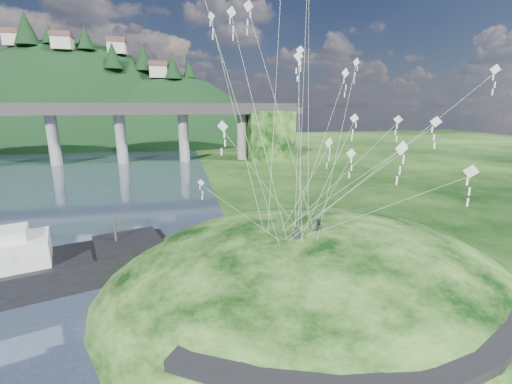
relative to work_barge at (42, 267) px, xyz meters
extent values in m
plane|color=black|center=(13.63, -6.07, -1.73)|extent=(320.00, 320.00, 0.00)
ellipsoid|color=black|center=(21.63, -4.07, -3.23)|extent=(36.00, 32.00, 13.00)
cube|color=black|center=(12.13, -14.07, 0.30)|extent=(4.32, 3.62, 0.71)
cube|color=black|center=(15.13, -15.72, 0.36)|extent=(4.10, 2.97, 0.61)
cube|color=black|center=(21.13, -17.17, 0.31)|extent=(3.62, 1.83, 0.66)
cube|color=black|center=(24.13, -16.97, 0.32)|extent=(3.82, 2.27, 0.68)
cube|color=black|center=(27.13, -16.02, 0.41)|extent=(4.11, 2.97, 0.71)
cylinder|color=gray|center=(-18.37, 63.93, 4.77)|extent=(2.60, 2.60, 13.00)
cylinder|color=gray|center=(-2.87, 63.93, 4.77)|extent=(2.60, 2.60, 13.00)
cylinder|color=gray|center=(12.63, 63.93, 4.77)|extent=(2.60, 2.60, 13.00)
cylinder|color=gray|center=(28.13, 63.93, 4.77)|extent=(2.60, 2.60, 13.00)
cube|color=black|center=(35.63, 63.93, 4.77)|extent=(12.00, 11.00, 13.00)
ellipsoid|color=black|center=(-26.37, 119.93, -7.73)|extent=(96.00, 68.00, 88.00)
ellipsoid|color=black|center=(8.63, 111.93, -11.73)|extent=(76.00, 56.00, 72.00)
cone|color=black|center=(-36.24, 108.55, 37.51)|extent=(8.01, 8.01, 10.54)
cone|color=black|center=(-29.23, 107.99, 36.16)|extent=(4.97, 4.97, 6.54)
cone|color=black|center=(-17.77, 105.97, 34.95)|extent=(5.83, 5.83, 7.67)
cone|color=black|center=(-8.81, 101.01, 28.86)|extent=(6.47, 6.47, 8.51)
cone|color=black|center=(0.41, 107.92, 29.51)|extent=(7.13, 7.13, 9.38)
cone|color=black|center=(10.52, 102.96, 26.14)|extent=(6.56, 6.56, 8.63)
cone|color=black|center=(16.41, 108.56, 25.95)|extent=(4.88, 4.88, 6.42)
cube|color=beige|center=(-41.37, 111.93, 34.27)|extent=(6.00, 5.00, 4.00)
cube|color=brown|center=(-41.37, 111.93, 36.97)|extent=(6.40, 5.40, 1.60)
cube|color=beige|center=(-24.37, 103.93, 32.55)|extent=(6.00, 5.00, 4.00)
cube|color=brown|center=(-24.37, 103.93, 35.25)|extent=(6.40, 5.40, 1.60)
cube|color=beige|center=(-8.37, 109.93, 32.45)|extent=(6.00, 5.00, 4.00)
cube|color=brown|center=(-8.37, 109.93, 35.15)|extent=(6.40, 5.40, 1.60)
cube|color=beige|center=(5.63, 103.93, 24.15)|extent=(6.00, 5.00, 4.00)
cube|color=brown|center=(5.63, 103.93, 26.85)|extent=(6.40, 5.40, 1.60)
cube|color=black|center=(0.34, 0.10, -0.56)|extent=(20.42, 10.82, 2.33)
cube|color=silver|center=(-2.24, -0.67, 1.50)|extent=(7.14, 5.58, 2.51)
cube|color=black|center=(6.34, 1.91, 0.87)|extent=(6.44, 5.84, 0.54)
cylinder|color=#2D2B2B|center=(5.48, 1.65, 2.03)|extent=(0.21, 0.21, 2.69)
cube|color=#3A2B17|center=(6.52, 0.69, -1.25)|extent=(14.98, 2.84, 0.37)
cylinder|color=#3A2B17|center=(0.13, 0.47, -1.51)|extent=(0.32, 0.32, 1.07)
cylinder|color=#3A2B17|center=(3.33, 0.58, -1.51)|extent=(0.32, 0.32, 1.07)
cylinder|color=#3A2B17|center=(6.52, 0.69, -1.51)|extent=(0.32, 0.32, 1.07)
cylinder|color=#3A2B17|center=(9.71, 0.80, -1.51)|extent=(0.32, 0.32, 1.07)
cylinder|color=#3A2B17|center=(12.91, 0.91, -1.51)|extent=(0.32, 0.32, 1.07)
imported|color=#252931|center=(19.26, -6.17, 4.15)|extent=(0.80, 0.61, 1.97)
imported|color=#252931|center=(21.41, -4.99, 4.19)|extent=(0.93, 0.74, 1.86)
cube|color=white|center=(25.80, -1.33, 8.58)|extent=(0.88, 0.20, 0.88)
cube|color=white|center=(25.80, -1.33, 7.95)|extent=(0.11, 0.02, 0.51)
cube|color=white|center=(25.80, -1.33, 7.32)|extent=(0.11, 0.02, 0.51)
cube|color=white|center=(25.80, -1.33, 6.70)|extent=(0.11, 0.02, 0.51)
cube|color=white|center=(31.43, -9.00, 14.85)|extent=(0.63, 0.27, 0.65)
cube|color=white|center=(31.43, -9.00, 14.38)|extent=(0.09, 0.03, 0.39)
cube|color=white|center=(31.43, -9.00, 13.91)|extent=(0.09, 0.03, 0.39)
cube|color=white|center=(31.43, -9.00, 13.43)|extent=(0.09, 0.03, 0.39)
cube|color=white|center=(16.77, -1.36, 19.64)|extent=(0.79, 0.27, 0.79)
cube|color=white|center=(16.77, -1.36, 19.06)|extent=(0.10, 0.08, 0.47)
cube|color=white|center=(16.77, -1.36, 18.49)|extent=(0.10, 0.08, 0.47)
cube|color=white|center=(16.77, -1.36, 17.91)|extent=(0.10, 0.08, 0.47)
cube|color=white|center=(23.16, -2.45, 9.68)|extent=(0.83, 0.38, 0.87)
cube|color=white|center=(23.16, -2.45, 9.06)|extent=(0.11, 0.08, 0.51)
cube|color=white|center=(23.16, -2.45, 8.44)|extent=(0.11, 0.08, 0.51)
cube|color=white|center=(23.16, -2.45, 7.81)|extent=(0.11, 0.08, 0.51)
cube|color=white|center=(26.24, -0.32, 16.14)|extent=(0.70, 0.24, 0.71)
cube|color=white|center=(26.24, -0.32, 15.63)|extent=(0.09, 0.06, 0.42)
cube|color=white|center=(26.24, -0.32, 15.12)|extent=(0.09, 0.06, 0.42)
cube|color=white|center=(26.24, -0.32, 14.61)|extent=(0.09, 0.06, 0.42)
cube|color=white|center=(26.31, -10.40, 11.66)|extent=(0.59, 0.39, 0.66)
cube|color=white|center=(26.31, -10.40, 11.19)|extent=(0.09, 0.05, 0.39)
cube|color=white|center=(26.31, -10.40, 10.71)|extent=(0.09, 0.05, 0.39)
cube|color=white|center=(26.31, -10.40, 10.23)|extent=(0.09, 0.05, 0.39)
cube|color=white|center=(13.11, 3.59, 5.55)|extent=(0.62, 0.38, 0.68)
cube|color=white|center=(13.11, 3.59, 5.05)|extent=(0.09, 0.04, 0.40)
cube|color=white|center=(13.11, 3.59, 4.56)|extent=(0.09, 0.04, 0.40)
cube|color=white|center=(13.11, 3.59, 4.06)|extent=(0.09, 0.04, 0.40)
cube|color=white|center=(15.36, -2.32, 18.93)|extent=(0.73, 0.34, 0.76)
cube|color=white|center=(15.36, -2.32, 18.39)|extent=(0.09, 0.08, 0.45)
cube|color=white|center=(15.36, -2.32, 17.84)|extent=(0.09, 0.08, 0.45)
cube|color=white|center=(15.36, -2.32, 17.29)|extent=(0.09, 0.08, 0.45)
cube|color=white|center=(13.72, -8.93, 11.47)|extent=(0.56, 0.41, 0.64)
cube|color=white|center=(13.72, -8.93, 11.00)|extent=(0.09, 0.04, 0.38)
cube|color=white|center=(13.72, -8.93, 10.53)|extent=(0.09, 0.04, 0.38)
cube|color=white|center=(13.72, -8.93, 10.06)|extent=(0.09, 0.04, 0.38)
cube|color=white|center=(14.71, 5.08, 20.29)|extent=(0.57, 0.62, 0.78)
cube|color=white|center=(14.71, 5.08, 19.73)|extent=(0.10, 0.07, 0.47)
cube|color=white|center=(14.71, 5.08, 19.16)|extent=(0.10, 0.07, 0.47)
cube|color=white|center=(14.71, 5.08, 18.59)|extent=(0.10, 0.07, 0.47)
cube|color=white|center=(25.03, -0.87, 15.21)|extent=(0.78, 0.26, 0.79)
cube|color=white|center=(25.03, -0.87, 14.64)|extent=(0.10, 0.06, 0.46)
cube|color=white|center=(25.03, -0.87, 14.08)|extent=(0.10, 0.06, 0.46)
cube|color=white|center=(25.03, -0.87, 13.51)|extent=(0.10, 0.06, 0.46)
cube|color=white|center=(22.45, 3.12, 17.47)|extent=(0.77, 0.20, 0.76)
cube|color=white|center=(22.45, 3.12, 16.93)|extent=(0.10, 0.04, 0.44)
cube|color=white|center=(22.45, 3.12, 16.39)|extent=(0.10, 0.04, 0.44)
cube|color=white|center=(22.45, 3.12, 15.84)|extent=(0.10, 0.04, 0.44)
cube|color=white|center=(28.11, -11.65, 8.81)|extent=(0.79, 0.47, 0.86)
cube|color=white|center=(28.11, -11.65, 8.18)|extent=(0.12, 0.05, 0.51)
cube|color=white|center=(28.11, -11.65, 7.56)|extent=(0.12, 0.05, 0.51)
cube|color=white|center=(28.11, -11.65, 6.94)|extent=(0.12, 0.05, 0.51)
cube|color=white|center=(23.89, -5.00, 11.69)|extent=(0.69, 0.17, 0.68)
cube|color=white|center=(23.89, -5.00, 11.21)|extent=(0.09, 0.03, 0.40)
cube|color=white|center=(23.89, -5.00, 10.72)|extent=(0.09, 0.03, 0.40)
cube|color=white|center=(23.89, -5.00, 10.24)|extent=(0.09, 0.03, 0.40)
cube|color=white|center=(29.09, -2.73, 11.48)|extent=(0.56, 0.55, 0.73)
cube|color=white|center=(29.09, -2.73, 10.95)|extent=(0.09, 0.06, 0.43)
cube|color=white|center=(29.09, -2.73, 10.42)|extent=(0.09, 0.06, 0.43)
cube|color=white|center=(29.09, -2.73, 9.89)|extent=(0.09, 0.06, 0.43)
cube|color=white|center=(23.62, -11.17, 10.24)|extent=(0.88, 0.19, 0.88)
cube|color=white|center=(23.62, -11.17, 9.61)|extent=(0.12, 0.05, 0.51)
cube|color=white|center=(23.62, -11.17, 8.99)|extent=(0.12, 0.05, 0.51)
cube|color=white|center=(23.62, -11.17, 8.36)|extent=(0.12, 0.05, 0.51)
cube|color=white|center=(20.25, -2.72, 16.15)|extent=(0.74, 0.23, 0.73)
cube|color=white|center=(20.25, -2.72, 15.63)|extent=(0.10, 0.03, 0.43)
cube|color=white|center=(20.25, -2.72, 15.10)|extent=(0.10, 0.03, 0.43)
cube|color=white|center=(20.25, -2.72, 14.58)|extent=(0.10, 0.03, 0.43)
camera|label=1|loc=(11.28, -28.29, 12.58)|focal=24.00mm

